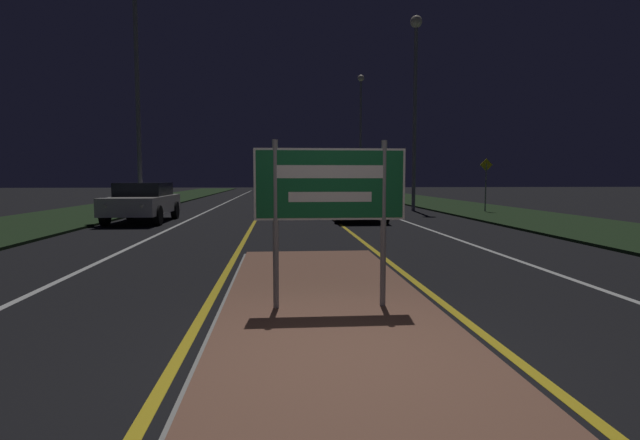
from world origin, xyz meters
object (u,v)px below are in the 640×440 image
object	(u,v)px
streetlight_right_near	(415,79)
car_approaching_0	(143,201)
streetlight_right_far	(361,118)
highway_sign	(330,192)
streetlight_left_near	(136,45)
car_receding_1	(381,191)
car_receding_0	(357,203)
warning_sign	(486,180)

from	to	relation	value
streetlight_right_near	car_approaching_0	bearing A→B (deg)	-155.59
streetlight_right_far	highway_sign	bearing A→B (deg)	-99.80
streetlight_left_near	car_receding_1	distance (m)	17.67
streetlight_right_far	car_receding_1	distance (m)	12.01
streetlight_left_near	car_receding_1	size ratio (longest dim) A/B	2.29
streetlight_right_near	car_receding_0	xyz separation A→B (m)	(-3.74, -5.45, -5.83)
streetlight_right_far	car_approaching_0	size ratio (longest dim) A/B	2.20
highway_sign	warning_sign	xyz separation A→B (m)	(9.09, 16.86, 0.07)
highway_sign	car_receding_1	distance (m)	27.10
streetlight_left_near	warning_sign	xyz separation A→B (m)	(15.58, 1.15, -5.56)
highway_sign	warning_sign	size ratio (longest dim) A/B	0.82
highway_sign	streetlight_right_far	bearing A→B (deg)	80.20
streetlight_left_near	streetlight_right_near	xyz separation A→B (m)	(12.61, 2.99, -0.62)
streetlight_right_far	car_approaching_0	distance (m)	27.09
car_receding_1	streetlight_left_near	bearing A→B (deg)	-139.56
car_receding_1	car_approaching_0	size ratio (longest dim) A/B	0.97
streetlight_right_near	streetlight_right_far	distance (m)	18.10
car_receding_0	car_receding_1	distance (m)	13.66
highway_sign	streetlight_right_far	size ratio (longest dim) A/B	0.20
car_approaching_0	highway_sign	bearing A→B (deg)	-66.60
streetlight_left_near	car_approaching_0	world-z (taller)	streetlight_left_near
streetlight_right_near	highway_sign	bearing A→B (deg)	-108.14
highway_sign	warning_sign	bearing A→B (deg)	61.66
highway_sign	streetlight_right_far	xyz separation A→B (m)	(6.35, 36.80, 5.26)
car_receding_1	warning_sign	world-z (taller)	warning_sign
highway_sign	car_receding_1	xyz separation A→B (m)	(6.06, 26.40, -0.74)
highway_sign	car_approaching_0	bearing A→B (deg)	113.40
streetlight_left_near	warning_sign	world-z (taller)	streetlight_left_near
warning_sign	car_receding_0	bearing A→B (deg)	-151.68
streetlight_left_near	warning_sign	bearing A→B (deg)	4.22
streetlight_right_far	car_receding_1	size ratio (longest dim) A/B	2.26
car_receding_0	car_receding_1	xyz separation A→B (m)	(3.67, 13.15, 0.08)
streetlight_right_far	warning_sign	world-z (taller)	streetlight_right_far
streetlight_right_far	car_approaching_0	world-z (taller)	streetlight_right_far
streetlight_left_near	car_receding_0	bearing A→B (deg)	-15.50
streetlight_right_near	car_approaching_0	world-z (taller)	streetlight_right_near
highway_sign	streetlight_left_near	xyz separation A→B (m)	(-6.49, 15.71, 5.63)
car_approaching_0	streetlight_right_far	bearing A→B (deg)	62.72
highway_sign	warning_sign	distance (m)	19.15
highway_sign	car_approaching_0	distance (m)	14.52
streetlight_right_far	car_receding_1	bearing A→B (deg)	-91.62
streetlight_left_near	streetlight_right_near	bearing A→B (deg)	13.34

